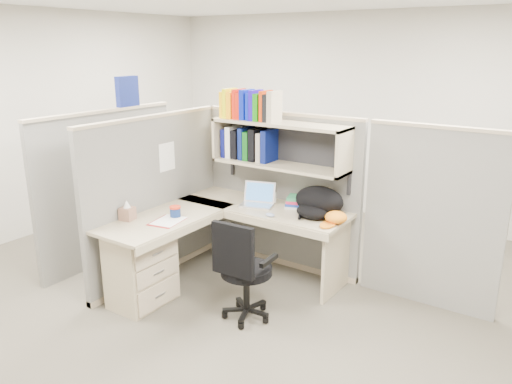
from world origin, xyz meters
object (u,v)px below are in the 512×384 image
Objects in this scene: desk at (174,253)px; snack_canister at (175,211)px; backpack at (316,202)px; task_chair at (244,285)px; laptop at (257,195)px.

snack_canister reaches higher than desk.
backpack reaches higher than desk.
backpack is (0.98, 0.87, 0.43)m from desk.
snack_canister is (-0.09, 0.13, 0.34)m from desk.
snack_canister is 0.99m from task_chair.
desk is 0.78m from task_chair.
laptop reaches higher than task_chair.
task_chair is (0.87, -0.12, -0.46)m from snack_canister.
desk is at bearing -146.66° from backpack.
backpack is (0.64, 0.04, 0.02)m from laptop.
backpack is 0.51× the size of task_chair.
desk is 0.99m from laptop.
laptop is (0.35, 0.83, 0.41)m from desk.
snack_canister is (-0.44, -0.70, -0.06)m from laptop.
backpack reaches higher than snack_canister.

